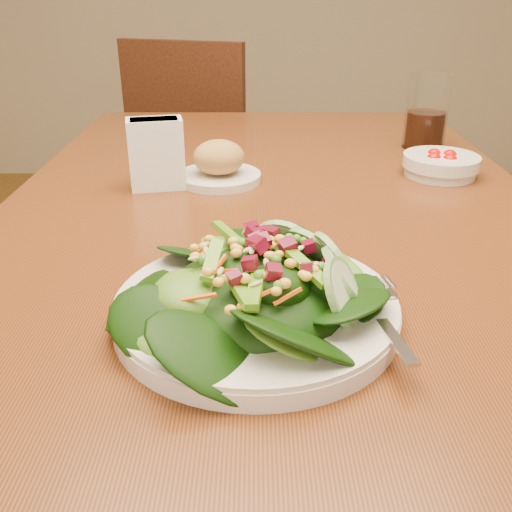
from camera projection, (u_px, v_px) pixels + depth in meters
name	position (u px, v px, depth m)	size (l,w,h in m)	color
dining_table	(274.00, 256.00, 0.99)	(0.90, 1.40, 0.75)	brown
chair_far	(202.00, 168.00, 1.99)	(0.53, 0.53, 0.92)	#482313
salad_plate	(266.00, 292.00, 0.61)	(0.31, 0.31, 0.09)	silver
bread_plate	(219.00, 165.00, 1.02)	(0.15, 0.15, 0.08)	silver
tomato_bowl	(441.00, 165.00, 1.06)	(0.14, 0.14, 0.05)	silver
drinking_glass	(426.00, 117.00, 1.22)	(0.09, 0.09, 0.15)	silver
napkin_holder	(156.00, 152.00, 0.98)	(0.10, 0.07, 0.12)	white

